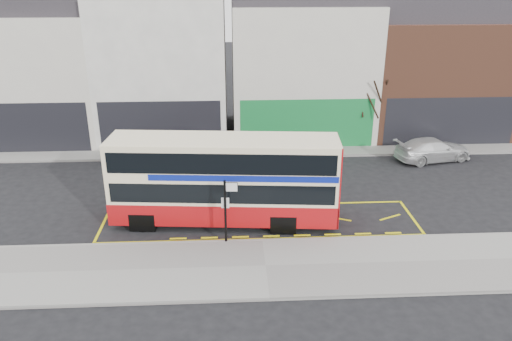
{
  "coord_description": "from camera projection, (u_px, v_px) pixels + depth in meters",
  "views": [
    {
      "loc": [
        -1.21,
        -18.39,
        10.62
      ],
      "look_at": [
        -0.14,
        2.0,
        2.29
      ],
      "focal_mm": 35.0,
      "sensor_mm": 36.0,
      "label": 1
    }
  ],
  "objects": [
    {
      "name": "kerb",
      "position": [
        262.0,
        241.0,
        20.7
      ],
      "size": [
        40.0,
        0.15,
        0.15
      ],
      "primitive_type": "cube",
      "color": "gray",
      "rests_on": "ground"
    },
    {
      "name": "street_tree_right",
      "position": [
        373.0,
        87.0,
        30.65
      ],
      "size": [
        2.6,
        2.6,
        5.6
      ],
      "color": "black",
      "rests_on": "ground"
    },
    {
      "name": "far_pavement",
      "position": [
        251.0,
        149.0,
        31.22
      ],
      "size": [
        50.0,
        3.0,
        0.15
      ],
      "primitive_type": "cube",
      "color": "gray",
      "rests_on": "ground"
    },
    {
      "name": "bus_stop_post",
      "position": [
        227.0,
        205.0,
        19.96
      ],
      "size": [
        0.67,
        0.13,
        2.71
      ],
      "rotation": [
        0.0,
        0.0,
        -0.07
      ],
      "color": "black",
      "rests_on": "pavement"
    },
    {
      "name": "car_grey",
      "position": [
        188.0,
        148.0,
        29.5
      ],
      "size": [
        4.27,
        1.69,
        1.38
      ],
      "primitive_type": "imported",
      "rotation": [
        0.0,
        0.0,
        1.62
      ],
      "color": "#46474E",
      "rests_on": "ground"
    },
    {
      "name": "terrace_right",
      "position": [
        432.0,
        64.0,
        33.81
      ],
      "size": [
        9.0,
        8.01,
        10.3
      ],
      "color": "brown",
      "rests_on": "ground"
    },
    {
      "name": "street_tree_left",
      "position": [
        10.0,
        93.0,
        30.2
      ],
      "size": [
        2.44,
        2.44,
        5.27
      ],
      "color": "black",
      "rests_on": "ground"
    },
    {
      "name": "terrace_left",
      "position": [
        164.0,
        55.0,
        32.65
      ],
      "size": [
        8.0,
        8.01,
        11.8
      ],
      "color": "beige",
      "rests_on": "ground"
    },
    {
      "name": "terrace_green_shop",
      "position": [
        300.0,
        57.0,
        33.18
      ],
      "size": [
        9.0,
        8.01,
        11.3
      ],
      "color": "beige",
      "rests_on": "ground"
    },
    {
      "name": "ground",
      "position": [
        262.0,
        238.0,
        21.07
      ],
      "size": [
        120.0,
        120.0,
        0.0
      ],
      "primitive_type": "plane",
      "color": "black",
      "rests_on": "ground"
    },
    {
      "name": "car_silver",
      "position": [
        140.0,
        152.0,
        28.87
      ],
      "size": [
        4.44,
        2.7,
        1.41
      ],
      "primitive_type": "imported",
      "rotation": [
        0.0,
        0.0,
        1.3
      ],
      "color": "#BDBCC2",
      "rests_on": "ground"
    },
    {
      "name": "car_white",
      "position": [
        433.0,
        149.0,
        29.39
      ],
      "size": [
        4.86,
        2.82,
        1.33
      ],
      "primitive_type": "imported",
      "rotation": [
        0.0,
        0.0,
        1.79
      ],
      "color": "silver",
      "rests_on": "ground"
    },
    {
      "name": "terrace_far_left",
      "position": [
        41.0,
        63.0,
        32.45
      ],
      "size": [
        8.0,
        8.01,
        10.8
      ],
      "color": "beige",
      "rests_on": "ground"
    },
    {
      "name": "double_decker_bus",
      "position": [
        225.0,
        179.0,
        21.69
      ],
      "size": [
        10.01,
        3.12,
        3.93
      ],
      "rotation": [
        0.0,
        0.0,
        -0.09
      ],
      "color": "#FFEEC2",
      "rests_on": "ground"
    },
    {
      "name": "pavement",
      "position": [
        266.0,
        267.0,
        18.92
      ],
      "size": [
        40.0,
        4.0,
        0.15
      ],
      "primitive_type": "cube",
      "color": "gray",
      "rests_on": "ground"
    },
    {
      "name": "road_markings",
      "position": [
        260.0,
        220.0,
        22.55
      ],
      "size": [
        14.0,
        3.4,
        0.01
      ],
      "primitive_type": null,
      "color": "yellow",
      "rests_on": "ground"
    }
  ]
}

